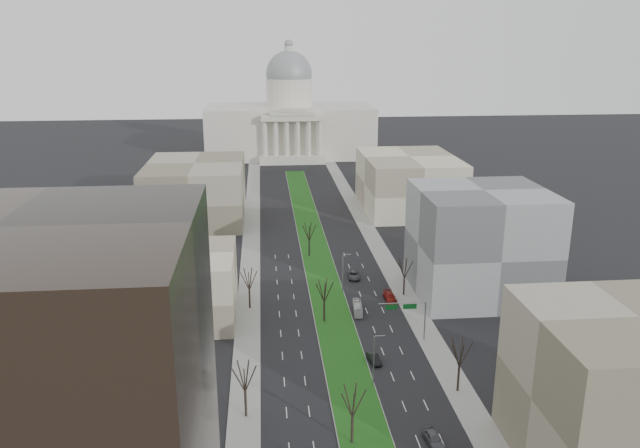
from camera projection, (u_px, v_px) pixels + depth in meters
ground at (317, 256)px, 165.55m from camera, size 600.00×600.00×0.00m
median at (317, 257)px, 164.55m from camera, size 8.00×222.03×0.20m
sidewalk_left at (249, 295)px, 140.12m from camera, size 5.00×330.00×0.15m
sidewalk_right at (402, 290)px, 143.24m from camera, size 5.00×330.00×0.15m
capitol at (290, 122)px, 303.58m from camera, size 80.00×46.00×55.00m
building_glass_tower at (23, 428)px, 59.22m from camera, size 34.00×30.00×40.00m
building_beige_left at (171, 286)px, 127.22m from camera, size 26.00×22.00×14.00m
building_tan_right at (627, 394)px, 81.39m from camera, size 26.00×24.00×22.00m
building_grey_right at (480, 242)px, 138.43m from camera, size 28.00×26.00×24.00m
building_far_left at (196, 191)px, 198.01m from camera, size 30.00×40.00×18.00m
building_far_right at (409, 183)px, 209.02m from camera, size 30.00×40.00×18.00m
tree_left_mid at (245, 376)px, 93.33m from camera, size 5.40×5.40×9.72m
tree_left_far at (249, 279)px, 131.53m from camera, size 5.28×5.28×9.50m
tree_right_mid at (460, 352)px, 100.16m from camera, size 5.52×5.52×9.94m
tree_right_far at (405, 268)px, 138.50m from camera, size 5.04×5.04×9.07m
tree_median_a at (353, 400)px, 87.05m from camera, size 5.40×5.40×9.72m
tree_median_b at (324, 290)px, 125.21m from camera, size 5.40×5.40×9.72m
tree_median_c at (309, 231)px, 163.37m from camera, size 5.40×5.40×9.72m
streetlamp_median_b at (374, 360)px, 102.50m from camera, size 1.90×0.20×9.16m
streetlamp_median_c at (343, 272)px, 140.66m from camera, size 1.90×0.20×9.16m
mast_arm_signs at (411, 312)px, 117.33m from camera, size 9.12×0.24×8.09m
car_grey_near at (434, 439)px, 88.71m from camera, size 2.55×5.20×1.71m
car_black at (374, 358)px, 111.15m from camera, size 2.30×4.75×1.50m
car_red at (390, 297)px, 137.35m from camera, size 2.41×5.68×1.63m
car_grey_far at (354, 275)px, 150.08m from camera, size 2.88×5.73×1.56m
box_van at (358, 308)px, 131.35m from camera, size 2.34×7.41×2.03m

